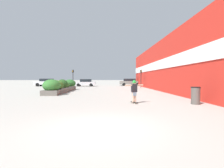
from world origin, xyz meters
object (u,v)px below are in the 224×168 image
car_center_left (130,82)px  car_center_right (85,83)px  trash_bin (196,96)px  traffic_light_left (73,75)px  skateboarder (134,89)px  car_rightmost (46,82)px  traffic_light_right (141,75)px  skateboard (134,102)px  car_leftmost (181,83)px

car_center_left → car_center_right: (-9.42, -2.73, -0.05)m
trash_bin → traffic_light_left: 22.56m
skateboarder → car_center_right: bearing=82.5°
skateboarder → car_rightmost: car_rightmost is taller
car_center_left → car_rightmost: bearing=-82.5°
traffic_light_right → car_center_right: bearing=152.3°
skateboarder → car_center_left: size_ratio=0.31×
car_rightmost → skateboard: bearing=-149.9°
skateboarder → car_center_left: bearing=61.4°
trash_bin → car_center_left: 27.55m
skateboarder → car_center_left: (3.13, 27.06, -0.14)m
car_leftmost → traffic_light_right: (-8.89, -4.37, 1.35)m
car_rightmost → traffic_light_left: traffic_light_left is taller
skateboard → car_rightmost: (-14.37, 24.76, 0.75)m
car_rightmost → traffic_light_right: bearing=-107.6°
traffic_light_left → traffic_light_right: (11.73, 0.05, 0.00)m
traffic_light_left → car_leftmost: bearing=12.1°
car_leftmost → car_center_right: size_ratio=1.06×
car_leftmost → car_center_right: car_leftmost is taller
car_center_left → traffic_light_left: bearing=-53.0°
car_center_right → traffic_light_left: (-1.42, -5.45, 1.36)m
car_leftmost → car_center_left: 10.48m
traffic_light_right → skateboarder: bearing=-102.0°
trash_bin → car_rightmost: size_ratio=0.25×
car_center_right → trash_bin: bearing=-157.9°
skateboarder → car_center_left: car_center_left is taller
skateboarder → traffic_light_left: traffic_light_left is taller
skateboard → car_rightmost: 28.64m
car_leftmost → car_center_left: (-9.78, 3.75, 0.03)m
car_rightmost → car_center_left: bearing=-82.5°
car_center_right → traffic_light_left: size_ratio=1.33×
car_leftmost → traffic_light_left: 21.14m
car_center_left → traffic_light_left: (-10.85, -8.18, 1.31)m
traffic_light_left → traffic_light_right: size_ratio=1.00×
car_center_right → car_leftmost: bearing=-93.1°
traffic_light_right → trash_bin: bearing=-90.7°
skateboard → car_leftmost: (12.91, 23.31, 0.71)m
skateboarder → car_leftmost: bearing=39.0°
car_center_left → car_rightmost: (-17.51, -2.30, 0.02)m
skateboard → skateboarder: bearing=-126.0°
skateboard → car_leftmost: car_leftmost is taller
trash_bin → traffic_light_right: size_ratio=0.36×
car_center_right → car_rightmost: car_rightmost is taller
skateboarder → traffic_light_left: 20.43m
car_leftmost → car_rightmost: car_rightmost is taller
skateboard → traffic_light_right: traffic_light_right is taller
car_leftmost → traffic_light_left: size_ratio=1.40×
skateboarder → car_center_right: skateboarder is taller
car_center_left → car_center_right: size_ratio=1.13×
car_leftmost → trash_bin: bearing=159.0°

